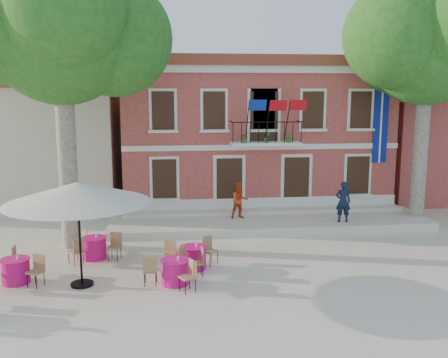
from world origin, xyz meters
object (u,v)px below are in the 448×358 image
(patio_umbrella, at_px, (77,193))
(cafe_table_4, at_px, (193,256))
(pedestrian_navy, at_px, (343,202))
(plane_tree_east, at_px, (428,43))
(cafe_table_1, at_px, (175,271))
(plane_tree_west, at_px, (60,29))
(pedestrian_orange, at_px, (240,200))
(cafe_table_0, at_px, (16,270))
(cafe_table_3, at_px, (94,247))

(patio_umbrella, relative_size, cafe_table_4, 2.30)
(pedestrian_navy, relative_size, cafe_table_4, 0.95)
(cafe_table_4, bearing_deg, patio_umbrella, -162.81)
(patio_umbrella, distance_m, cafe_table_4, 4.36)
(plane_tree_east, bearing_deg, cafe_table_4, -154.37)
(cafe_table_1, bearing_deg, plane_tree_east, 29.64)
(plane_tree_west, height_order, pedestrian_navy, plane_tree_west)
(plane_tree_east, distance_m, cafe_table_4, 13.70)
(plane_tree_east, xyz_separation_m, patio_umbrella, (-13.82, -6.04, -4.99))
(patio_umbrella, height_order, cafe_table_1, patio_umbrella)
(plane_tree_east, distance_m, pedestrian_navy, 7.68)
(plane_tree_west, relative_size, cafe_table_4, 5.82)
(plane_tree_east, height_order, cafe_table_4, plane_tree_east)
(cafe_table_4, bearing_deg, pedestrian_orange, 66.53)
(plane_tree_west, bearing_deg, cafe_table_0, -105.70)
(cafe_table_3, relative_size, cafe_table_4, 0.98)
(pedestrian_orange, distance_m, cafe_table_4, 5.89)
(cafe_table_1, height_order, cafe_table_4, same)
(patio_umbrella, xyz_separation_m, pedestrian_orange, (5.78, 6.44, -1.77))
(plane_tree_east, distance_m, cafe_table_3, 16.07)
(pedestrian_navy, bearing_deg, cafe_table_1, 45.57)
(patio_umbrella, bearing_deg, cafe_table_4, 17.19)
(plane_tree_west, height_order, pedestrian_orange, plane_tree_west)
(cafe_table_3, bearing_deg, plane_tree_west, 124.11)
(pedestrian_orange, bearing_deg, pedestrian_navy, -25.16)
(cafe_table_1, bearing_deg, cafe_table_0, 172.57)
(patio_umbrella, distance_m, cafe_table_3, 3.50)
(cafe_table_3, bearing_deg, plane_tree_east, 14.41)
(cafe_table_0, distance_m, cafe_table_4, 5.54)
(pedestrian_navy, distance_m, cafe_table_1, 9.16)
(plane_tree_west, bearing_deg, cafe_table_4, -33.70)
(cafe_table_1, relative_size, cafe_table_3, 1.03)
(patio_umbrella, distance_m, cafe_table_1, 3.74)
(cafe_table_3, bearing_deg, cafe_table_0, -135.02)
(cafe_table_1, bearing_deg, cafe_table_4, 63.91)
(cafe_table_0, relative_size, cafe_table_3, 1.03)
(pedestrian_orange, distance_m, cafe_table_3, 7.01)
(cafe_table_3, height_order, cafe_table_4, same)
(cafe_table_0, bearing_deg, patio_umbrella, -11.67)
(pedestrian_navy, height_order, cafe_table_3, pedestrian_navy)
(plane_tree_west, bearing_deg, pedestrian_orange, 19.26)
(cafe_table_1, distance_m, cafe_table_3, 3.90)
(cafe_table_4, bearing_deg, plane_tree_east, 25.63)
(pedestrian_navy, bearing_deg, plane_tree_west, 14.79)
(pedestrian_orange, height_order, cafe_table_3, pedestrian_orange)
(plane_tree_east, height_order, cafe_table_1, plane_tree_east)
(patio_umbrella, height_order, cafe_table_4, patio_umbrella)
(pedestrian_navy, height_order, cafe_table_0, pedestrian_navy)
(cafe_table_1, bearing_deg, cafe_table_3, 135.91)
(pedestrian_orange, height_order, cafe_table_1, pedestrian_orange)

